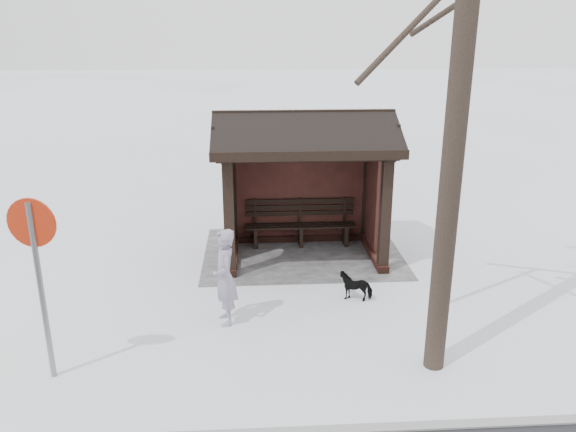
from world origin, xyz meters
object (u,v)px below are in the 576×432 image
at_px(dog, 356,285).
at_px(pedestrian, 225,277).
at_px(bus_shelter, 303,155).
at_px(road_sign, 36,253).

bearing_deg(dog, pedestrian, -58.90).
bearing_deg(bus_shelter, dog, 109.26).
bearing_deg(road_sign, bus_shelter, -121.98).
relative_size(pedestrian, road_sign, 0.62).
bearing_deg(pedestrian, road_sign, -72.17).
distance_m(bus_shelter, road_sign, 5.75).
height_order(bus_shelter, dog, bus_shelter).
bearing_deg(road_sign, dog, -145.61).
bearing_deg(road_sign, pedestrian, -139.63).
height_order(pedestrian, dog, pedestrian).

